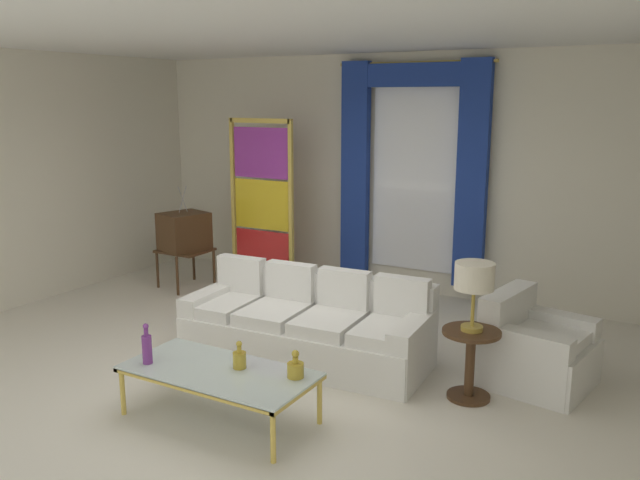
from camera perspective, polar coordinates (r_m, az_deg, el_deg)
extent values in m
plane|color=silver|center=(6.24, -4.72, -10.95)|extent=(16.00, 16.00, 0.00)
cube|color=silver|center=(8.49, 6.90, 5.72)|extent=(8.00, 0.12, 3.00)
cube|color=silver|center=(8.79, -22.75, 5.08)|extent=(0.12, 7.00, 3.00)
cube|color=white|center=(6.43, -1.00, 17.30)|extent=(8.00, 7.60, 0.04)
cube|color=white|center=(8.32, 8.17, 5.90)|extent=(1.10, 0.02, 2.50)
cylinder|color=gold|center=(8.21, 8.24, 14.97)|extent=(2.00, 0.04, 0.04)
cube|color=navy|center=(8.54, 3.09, 6.17)|extent=(0.36, 0.12, 2.70)
cube|color=navy|center=(7.97, 13.07, 5.43)|extent=(0.36, 0.12, 2.70)
cube|color=navy|center=(8.18, 8.16, 14.00)|extent=(1.80, 0.10, 0.28)
cube|color=white|center=(6.32, -1.34, -8.75)|extent=(2.37, 1.04, 0.38)
cube|color=white|center=(6.56, 0.16, -6.09)|extent=(2.33, 0.34, 0.78)
cube|color=white|center=(5.89, 8.03, -9.51)|extent=(0.25, 0.87, 0.56)
cube|color=white|center=(6.82, -9.39, -6.50)|extent=(0.25, 0.87, 0.56)
cube|color=white|center=(5.85, 6.05, -7.94)|extent=(0.58, 0.77, 0.12)
cube|color=white|center=(6.07, 7.15, -5.03)|extent=(0.52, 0.17, 0.40)
cube|color=white|center=(6.07, 0.87, -7.14)|extent=(0.58, 0.77, 0.12)
cube|color=white|center=(6.27, 2.14, -4.37)|extent=(0.52, 0.17, 0.40)
cube|color=white|center=(6.32, -3.91, -6.35)|extent=(0.58, 0.77, 0.12)
cube|color=white|center=(6.52, -2.52, -3.72)|extent=(0.52, 0.17, 0.40)
cube|color=white|center=(6.62, -8.27, -5.58)|extent=(0.58, 0.77, 0.12)
cube|color=white|center=(6.81, -6.80, -3.10)|extent=(0.52, 0.17, 0.40)
cube|color=silver|center=(5.20, -8.78, -11.15)|extent=(1.50, 0.72, 0.02)
cube|color=gold|center=(5.46, -6.53, -10.17)|extent=(1.50, 0.04, 0.03)
cube|color=gold|center=(4.97, -11.26, -12.64)|extent=(1.50, 0.04, 0.03)
cube|color=gold|center=(5.66, -14.66, -9.64)|extent=(0.04, 0.72, 0.03)
cube|color=gold|center=(4.82, -1.77, -13.21)|extent=(0.04, 0.72, 0.03)
cylinder|color=gold|center=(5.94, -12.24, -10.46)|extent=(0.04, 0.04, 0.38)
cylinder|color=gold|center=(5.16, -0.04, -13.75)|extent=(0.04, 0.04, 0.38)
cylinder|color=gold|center=(5.52, -16.76, -12.50)|extent=(0.04, 0.04, 0.38)
cylinder|color=gold|center=(4.68, -4.10, -16.70)|extent=(0.04, 0.04, 0.38)
cylinder|color=gold|center=(5.18, -7.00, -10.31)|extent=(0.10, 0.10, 0.13)
cylinder|color=gold|center=(5.15, -7.03, -9.40)|extent=(0.04, 0.04, 0.05)
sphere|color=gold|center=(5.13, -7.04, -8.94)|extent=(0.05, 0.05, 0.05)
cylinder|color=#753384|center=(5.39, -14.77, -9.18)|extent=(0.08, 0.08, 0.23)
cylinder|color=#753384|center=(5.34, -14.86, -7.74)|extent=(0.04, 0.04, 0.06)
sphere|color=#753384|center=(5.32, -14.89, -7.24)|extent=(0.05, 0.05, 0.05)
cylinder|color=gold|center=(4.99, -2.14, -11.22)|extent=(0.13, 0.13, 0.11)
cylinder|color=gold|center=(4.96, -2.15, -10.37)|extent=(0.04, 0.04, 0.05)
sphere|color=gold|center=(4.94, -2.15, -9.84)|extent=(0.06, 0.06, 0.06)
cube|color=#472D19|center=(8.77, -11.64, -0.87)|extent=(0.62, 0.54, 0.03)
cylinder|color=#472D19|center=(8.89, -13.92, -2.47)|extent=(0.04, 0.04, 0.50)
cylinder|color=#472D19|center=(9.17, -10.91, -1.88)|extent=(0.04, 0.04, 0.50)
cylinder|color=#472D19|center=(8.49, -12.28, -3.08)|extent=(0.04, 0.04, 0.50)
cylinder|color=#472D19|center=(8.78, -9.18, -2.44)|extent=(0.04, 0.04, 0.50)
cube|color=#472D19|center=(8.71, -11.71, 0.76)|extent=(0.62, 0.67, 0.48)
cube|color=black|center=(8.91, -12.53, 1.10)|extent=(0.12, 0.38, 0.30)
cylinder|color=gold|center=(8.90, -12.91, -0.16)|extent=(0.02, 0.04, 0.04)
cylinder|color=gold|center=(8.99, -12.04, -0.01)|extent=(0.02, 0.04, 0.04)
cylinder|color=silver|center=(8.64, -11.83, 3.49)|extent=(0.04, 0.13, 0.34)
cylinder|color=silver|center=(8.64, -11.83, 3.49)|extent=(0.04, 0.13, 0.34)
cube|color=white|center=(6.10, 18.55, -10.10)|extent=(0.92, 0.92, 0.40)
cube|color=white|center=(6.01, 18.72, -7.89)|extent=(0.79, 0.79, 0.10)
cube|color=white|center=(6.14, 15.88, -7.78)|extent=(0.33, 0.82, 0.80)
cube|color=white|center=(6.35, 19.67, -8.42)|extent=(0.76, 0.30, 0.58)
cube|color=white|center=(5.79, 17.44, -10.30)|extent=(0.76, 0.30, 0.58)
cube|color=gold|center=(8.80, -7.50, 3.30)|extent=(0.05, 0.05, 2.20)
cube|color=gold|center=(8.29, -2.53, 2.85)|extent=(0.05, 0.05, 2.20)
cube|color=gold|center=(8.43, -5.22, 10.28)|extent=(0.90, 0.05, 0.06)
cube|color=gold|center=(8.76, -4.96, -3.71)|extent=(0.90, 0.05, 0.10)
cube|color=red|center=(8.67, -5.00, -1.27)|extent=(0.82, 0.02, 0.64)
cube|color=yellow|center=(8.54, -5.09, 3.08)|extent=(0.82, 0.02, 0.64)
cube|color=purple|center=(8.46, -5.17, 7.55)|extent=(0.82, 0.02, 0.64)
cylinder|color=beige|center=(8.33, -3.11, -4.67)|extent=(0.16, 0.16, 0.06)
ellipsoid|color=#234790|center=(8.30, -3.12, -3.95)|extent=(0.18, 0.32, 0.20)
sphere|color=#234790|center=(8.38, -2.61, -3.00)|extent=(0.09, 0.09, 0.09)
cone|color=gold|center=(8.43, -2.39, -2.90)|extent=(0.02, 0.04, 0.02)
cone|color=#1A7753|center=(8.13, -3.82, -3.58)|extent=(0.44, 0.40, 0.50)
cylinder|color=#472D19|center=(5.55, 13.02, -7.79)|extent=(0.48, 0.48, 0.03)
cylinder|color=#472D19|center=(5.66, 12.87, -10.55)|extent=(0.08, 0.08, 0.55)
cylinder|color=#472D19|center=(5.77, 12.74, -13.07)|extent=(0.36, 0.36, 0.03)
cylinder|color=#B29338|center=(5.54, 13.03, -7.45)|extent=(0.18, 0.18, 0.04)
cylinder|color=#B29338|center=(5.48, 13.13, -5.48)|extent=(0.03, 0.03, 0.36)
cylinder|color=beige|center=(5.41, 13.26, -3.06)|extent=(0.32, 0.32, 0.22)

